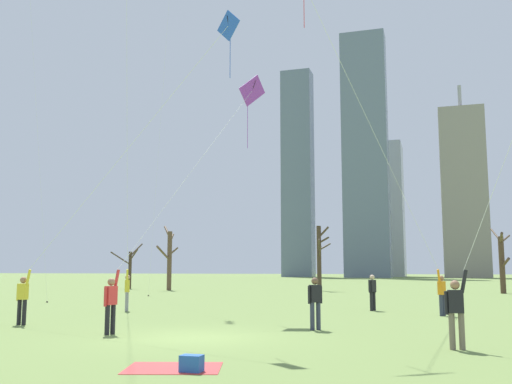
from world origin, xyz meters
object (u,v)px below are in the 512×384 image
kite_flyer_far_back_purple (152,241)px  bystander_watching_nearby (372,291)px  bare_tree_center (502,261)px  bystander_strolling_midfield (315,301)px  bare_tree_rightmost (169,257)px  kite_flyer_midfield_left_white (512,156)px  kite_flyer_midfield_center_red (421,246)px  bare_tree_leftmost (320,256)px  kite_flyer_foreground_right_teal (127,220)px  bare_tree_left_of_center (130,266)px  kite_flyer_foreground_left_blue (44,269)px  picnic_spot (184,365)px

kite_flyer_far_back_purple → bystander_watching_nearby: size_ratio=6.20×
bystander_watching_nearby → bare_tree_center: bare_tree_center is taller
bystander_strolling_midfield → bare_tree_rightmost: 35.44m
kite_flyer_midfield_left_white → bystander_strolling_midfield: 7.42m
kite_flyer_midfield_center_red → bystander_watching_nearby: size_ratio=7.30×
bare_tree_leftmost → bare_tree_rightmost: bare_tree_rightmost is taller
kite_flyer_foreground_right_teal → bystander_watching_nearby: kite_flyer_foreground_right_teal is taller
kite_flyer_foreground_right_teal → bare_tree_left_of_center: size_ratio=5.16×
kite_flyer_midfield_left_white → bare_tree_left_of_center: (-29.71, 35.34, -2.40)m
kite_flyer_midfield_center_red → kite_flyer_far_back_purple: bearing=-140.6°
kite_flyer_midfield_center_red → bystander_strolling_midfield: bearing=-120.1°
kite_flyer_foreground_left_blue → picnic_spot: size_ratio=4.58×
bystander_strolling_midfield → picnic_spot: 7.95m
kite_flyer_foreground_left_blue → bare_tree_leftmost: bearing=84.8°
kite_flyer_foreground_left_blue → kite_flyer_far_back_purple: bearing=1.1°
kite_flyer_far_back_purple → bystander_watching_nearby: 12.05m
kite_flyer_foreground_right_teal → bystander_strolling_midfield: size_ratio=13.92×
kite_flyer_midfield_left_white → kite_flyer_foreground_left_blue: size_ratio=2.10×
kite_flyer_far_back_purple → bystander_watching_nearby: kite_flyer_far_back_purple is taller
kite_flyer_foreground_left_blue → bare_tree_left_of_center: size_ratio=2.22×
kite_flyer_foreground_left_blue → kite_flyer_foreground_right_teal: size_ratio=0.43×
kite_flyer_foreground_right_teal → kite_flyer_midfield_center_red: kite_flyer_foreground_right_teal is taller
picnic_spot → kite_flyer_far_back_purple: bearing=121.9°
picnic_spot → bare_tree_center: bearing=76.0°
bystander_watching_nearby → picnic_spot: bearing=-96.2°
bare_tree_rightmost → kite_flyer_foreground_left_blue: bearing=-71.9°
bare_tree_center → bare_tree_rightmost: size_ratio=0.88×
bystander_strolling_midfield → bare_tree_leftmost: 32.78m
bare_tree_leftmost → bystander_strolling_midfield: bearing=-79.5°
kite_flyer_midfield_center_red → bare_tree_rightmost: 33.01m
kite_flyer_far_back_purple → kite_flyer_foreground_left_blue: bearing=-178.9°
bystander_strolling_midfield → bare_tree_center: bearing=74.3°
kite_flyer_foreground_right_teal → bare_tree_center: size_ratio=4.39×
kite_flyer_foreground_left_blue → kite_flyer_far_back_purple: kite_flyer_far_back_purple is taller
bare_tree_center → bystander_strolling_midfield: bearing=-105.7°
picnic_spot → bare_tree_center: (9.61, 38.60, 2.43)m
kite_flyer_far_back_purple → bare_tree_left_of_center: kite_flyer_far_back_purple is taller
kite_flyer_midfield_left_white → kite_flyer_far_back_purple: bearing=168.4°
kite_flyer_midfield_left_white → picnic_spot: (-6.43, -4.40, -4.45)m
kite_flyer_foreground_right_teal → bystander_watching_nearby: bearing=23.8°
kite_flyer_foreground_right_teal → bare_tree_center: (17.91, 26.19, -1.50)m
kite_flyer_far_back_purple → picnic_spot: (4.07, -6.55, -2.69)m
kite_flyer_midfield_left_white → bare_tree_left_of_center: kite_flyer_midfield_left_white is taller
bystander_strolling_midfield → kite_flyer_midfield_left_white: bearing=-32.2°
kite_flyer_foreground_right_teal → kite_flyer_midfield_center_red: 12.48m
kite_flyer_foreground_right_teal → bare_tree_rightmost: (-9.90, 25.19, -1.10)m
kite_flyer_foreground_left_blue → kite_flyer_midfield_center_red: bearing=29.2°
kite_flyer_foreground_left_blue → kite_flyer_midfield_center_red: size_ratio=0.82×
kite_flyer_midfield_left_white → bystander_watching_nearby: (-4.61, 12.48, -3.64)m
kite_flyer_midfield_left_white → bare_tree_rightmost: 41.37m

